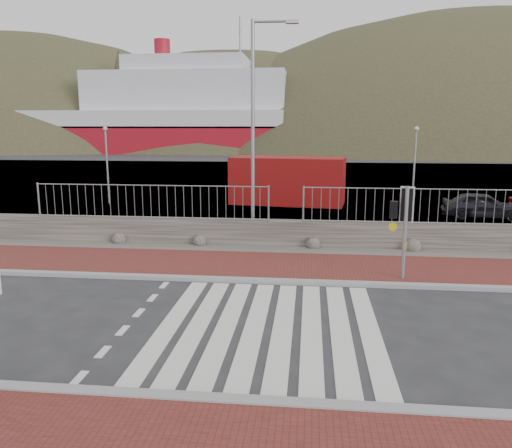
# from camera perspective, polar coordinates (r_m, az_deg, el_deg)

# --- Properties ---
(ground) EXTENTS (220.00, 220.00, 0.00)m
(ground) POSITION_cam_1_polar(r_m,az_deg,el_deg) (10.74, 1.44, -11.72)
(ground) COLOR #28282B
(ground) RESTS_ON ground
(sidewalk_far) EXTENTS (40.00, 3.00, 0.08)m
(sidewalk_far) POSITION_cam_1_polar(r_m,az_deg,el_deg) (14.97, 2.87, -4.87)
(sidewalk_far) COLOR maroon
(sidewalk_far) RESTS_ON ground
(kerb_near) EXTENTS (40.00, 0.25, 0.12)m
(kerb_near) POSITION_cam_1_polar(r_m,az_deg,el_deg) (8.05, -0.43, -19.71)
(kerb_near) COLOR gray
(kerb_near) RESTS_ON ground
(kerb_far) EXTENTS (40.00, 0.25, 0.12)m
(kerb_far) POSITION_cam_1_polar(r_m,az_deg,el_deg) (13.53, 2.50, -6.58)
(kerb_far) COLOR gray
(kerb_far) RESTS_ON ground
(zebra_crossing) EXTENTS (4.62, 5.60, 0.01)m
(zebra_crossing) POSITION_cam_1_polar(r_m,az_deg,el_deg) (10.74, 1.44, -11.69)
(zebra_crossing) COLOR silver
(zebra_crossing) RESTS_ON ground
(gravel_strip) EXTENTS (40.00, 1.50, 0.06)m
(gravel_strip) POSITION_cam_1_polar(r_m,az_deg,el_deg) (16.90, 3.27, -3.03)
(gravel_strip) COLOR #59544C
(gravel_strip) RESTS_ON ground
(stone_wall) EXTENTS (40.00, 0.60, 0.90)m
(stone_wall) POSITION_cam_1_polar(r_m,az_deg,el_deg) (17.58, 3.42, -1.06)
(stone_wall) COLOR #423D36
(stone_wall) RESTS_ON ground
(railing) EXTENTS (18.07, 0.07, 1.22)m
(railing) POSITION_cam_1_polar(r_m,az_deg,el_deg) (17.19, 3.45, 3.30)
(railing) COLOR gray
(railing) RESTS_ON stone_wall
(quay) EXTENTS (120.00, 40.00, 0.50)m
(quay) POSITION_cam_1_polar(r_m,az_deg,el_deg) (38.00, 4.94, 4.88)
(quay) COLOR #4C4C4F
(quay) RESTS_ON ground
(water) EXTENTS (220.00, 50.00, 0.05)m
(water) POSITION_cam_1_polar(r_m,az_deg,el_deg) (72.88, 5.58, 7.90)
(water) COLOR #3F4C54
(water) RESTS_ON ground
(ferry) EXTENTS (50.00, 16.00, 20.00)m
(ferry) POSITION_cam_1_polar(r_m,az_deg,el_deg) (81.82, -12.22, 11.82)
(ferry) COLOR maroon
(ferry) RESTS_ON ground
(hills_backdrop) EXTENTS (254.00, 90.00, 100.00)m
(hills_backdrop) POSITION_cam_1_polar(r_m,az_deg,el_deg) (101.66, 9.32, -4.45)
(hills_backdrop) COLOR #31331F
(hills_backdrop) RESTS_ON ground
(traffic_signal_far) EXTENTS (0.64, 0.33, 2.60)m
(traffic_signal_far) POSITION_cam_1_polar(r_m,az_deg,el_deg) (13.90, 16.63, 1.22)
(traffic_signal_far) COLOR gray
(traffic_signal_far) RESTS_ON ground
(streetlight) EXTENTS (1.65, 0.23, 7.76)m
(streetlight) POSITION_cam_1_polar(r_m,az_deg,el_deg) (18.06, 0.05, 11.80)
(streetlight) COLOR gray
(streetlight) RESTS_ON ground
(shipping_container) EXTENTS (6.27, 3.25, 2.50)m
(shipping_container) POSITION_cam_1_polar(r_m,az_deg,el_deg) (27.06, 3.66, 4.99)
(shipping_container) COLOR maroon
(shipping_container) RESTS_ON ground
(car_a) EXTENTS (3.67, 1.90, 1.19)m
(car_a) POSITION_cam_1_polar(r_m,az_deg,el_deg) (24.97, 24.45, 1.96)
(car_a) COLOR black
(car_a) RESTS_ON ground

